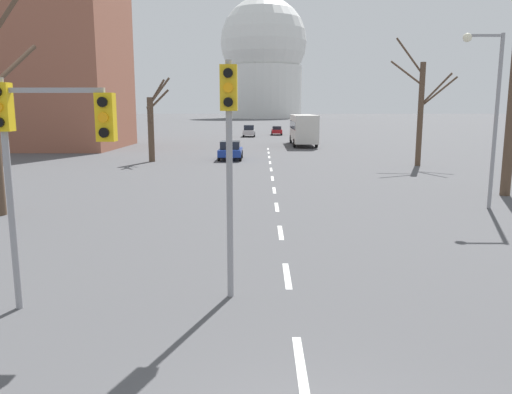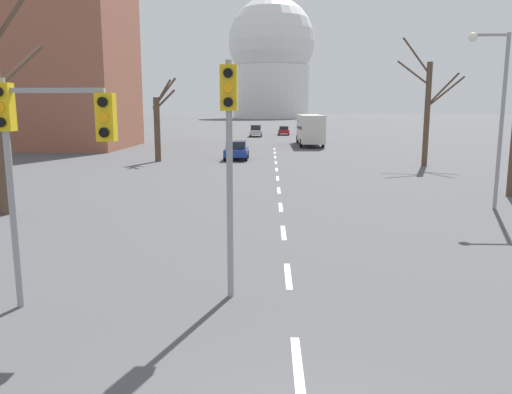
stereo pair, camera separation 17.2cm
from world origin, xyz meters
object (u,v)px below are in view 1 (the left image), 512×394
at_px(city_bus, 303,128).
at_px(sedan_mid_centre, 277,130).
at_px(sedan_near_left, 230,150).
at_px(traffic_signal_centre_tall, 229,136).
at_px(sedan_near_right, 249,131).
at_px(traffic_signal_near_left, 41,136).
at_px(street_lamp_right, 490,102).

bearing_deg(city_bus, sedan_mid_centre, 95.90).
bearing_deg(city_bus, sedan_near_left, -114.20).
bearing_deg(traffic_signal_centre_tall, sedan_near_right, 91.09).
bearing_deg(city_bus, traffic_signal_near_left, -100.92).
xyz_separation_m(sedan_mid_centre, city_bus, (2.38, -23.03, 1.32)).
xyz_separation_m(sedan_near_right, sedan_mid_centre, (4.34, 4.98, -0.14)).
xyz_separation_m(sedan_near_left, city_bus, (7.38, 16.42, 1.25)).
bearing_deg(sedan_near_right, city_bus, -69.59).
bearing_deg(street_lamp_right, sedan_near_left, 120.61).
bearing_deg(sedan_near_left, sedan_near_right, 88.89).
height_order(sedan_near_right, city_bus, city_bus).
bearing_deg(traffic_signal_near_left, sedan_mid_centre, 84.48).
xyz_separation_m(street_lamp_right, sedan_mid_centre, (-7.05, 59.82, -3.75)).
xyz_separation_m(traffic_signal_centre_tall, sedan_near_left, (-1.90, 30.68, -2.84)).
distance_m(traffic_signal_near_left, city_bus, 48.76).
relative_size(traffic_signal_centre_tall, sedan_near_left, 1.31).
height_order(street_lamp_right, sedan_near_left, street_lamp_right).
relative_size(traffic_signal_near_left, sedan_mid_centre, 1.09).
relative_size(street_lamp_right, sedan_mid_centre, 1.63).
bearing_deg(traffic_signal_near_left, sedan_near_right, 87.81).
distance_m(street_lamp_right, city_bus, 37.17).
bearing_deg(city_bus, sedan_near_right, 110.41).
xyz_separation_m(traffic_signal_near_left, sedan_near_left, (1.85, 31.43, -2.87)).
xyz_separation_m(traffic_signal_centre_tall, sedan_near_right, (-1.24, 65.14, -2.78)).
height_order(traffic_signal_near_left, traffic_signal_centre_tall, traffic_signal_centre_tall).
distance_m(traffic_signal_centre_tall, sedan_mid_centre, 70.25).
height_order(traffic_signal_centre_tall, sedan_mid_centre, traffic_signal_centre_tall).
distance_m(sedan_near_left, sedan_near_right, 34.47).
bearing_deg(city_bus, traffic_signal_centre_tall, -96.63).
bearing_deg(traffic_signal_near_left, city_bus, 79.08).
xyz_separation_m(traffic_signal_near_left, city_bus, (9.23, 47.85, -1.62)).
height_order(traffic_signal_near_left, city_bus, traffic_signal_near_left).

